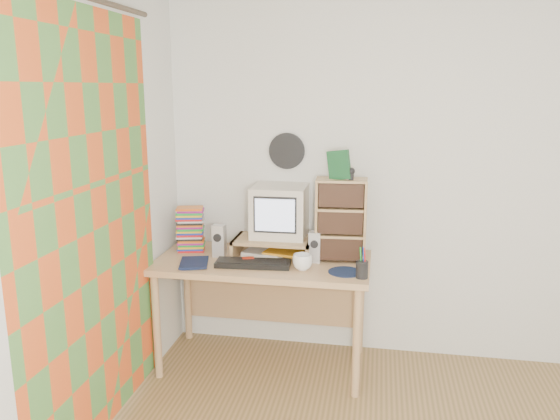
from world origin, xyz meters
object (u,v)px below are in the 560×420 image
at_px(cd_rack, 340,220).
at_px(mug, 303,262).
at_px(crt_monitor, 279,212).
at_px(keyboard, 253,263).
at_px(dvd_stack, 191,233).
at_px(desk, 265,276).
at_px(diary, 180,262).

height_order(cd_rack, mug, cd_rack).
height_order(crt_monitor, keyboard, crt_monitor).
height_order(keyboard, mug, mug).
bearing_deg(dvd_stack, keyboard, -40.26).
bearing_deg(dvd_stack, mug, -31.66).
bearing_deg(desk, dvd_stack, 174.45).
bearing_deg(crt_monitor, cd_rack, -9.86).
xyz_separation_m(keyboard, cd_rack, (0.53, 0.22, 0.25)).
bearing_deg(desk, cd_rack, 2.45).
distance_m(desk, keyboard, 0.25).
bearing_deg(diary, dvd_stack, 81.83).
distance_m(cd_rack, mug, 0.39).
distance_m(dvd_stack, cd_rack, 1.04).
distance_m(desk, diary, 0.58).
xyz_separation_m(cd_rack, mug, (-0.21, -0.23, -0.22)).
relative_size(crt_monitor, mug, 2.90).
xyz_separation_m(keyboard, mug, (0.32, -0.02, 0.03)).
distance_m(keyboard, dvd_stack, 0.57).
bearing_deg(crt_monitor, diary, -150.07).
distance_m(crt_monitor, dvd_stack, 0.64).
height_order(desk, crt_monitor, crt_monitor).
relative_size(cd_rack, diary, 2.51).
relative_size(mug, diary, 0.58).
bearing_deg(diary, desk, 12.79).
relative_size(dvd_stack, diary, 1.16).
height_order(dvd_stack, mug, dvd_stack).
bearing_deg(dvd_stack, crt_monitor, -10.51).
distance_m(keyboard, cd_rack, 0.63).
height_order(keyboard, diary, diary).
xyz_separation_m(crt_monitor, dvd_stack, (-0.61, -0.03, -0.17)).
bearing_deg(desk, crt_monitor, 47.49).
distance_m(crt_monitor, keyboard, 0.41).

